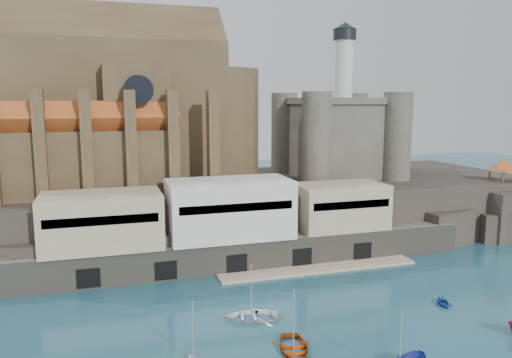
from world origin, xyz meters
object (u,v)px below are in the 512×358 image
at_px(pavilion, 504,166).
at_px(castle_keep, 338,133).
at_px(boat_0, 293,351).
at_px(church, 121,115).

bearing_deg(pavilion, castle_keep, 149.82).
xyz_separation_m(castle_keep, boat_0, (-26.49, -44.46, -18.31)).
bearing_deg(castle_keep, boat_0, -120.79).
bearing_deg(boat_0, pavilion, 41.81).
distance_m(church, castle_keep, 40.39).
xyz_separation_m(church, pavilion, (66.13, -15.85, -9.40)).
relative_size(church, castle_keep, 1.60).
distance_m(pavilion, boat_0, 61.43).
distance_m(church, pavilion, 68.65).
bearing_deg(castle_keep, church, 178.89).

